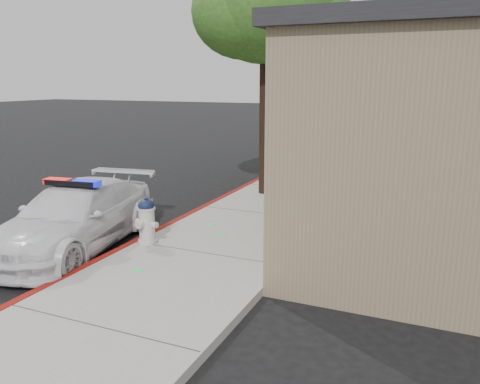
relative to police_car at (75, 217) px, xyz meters
name	(u,v)px	position (x,y,z in m)	size (l,w,h in m)	color
ground	(131,248)	(1.04, 0.38, -0.64)	(120.00, 120.00, 0.00)	black
sidewalk	(260,216)	(2.64, 3.38, -0.57)	(3.20, 60.00, 0.15)	#99968B
red_curb	(204,209)	(1.10, 3.38, -0.56)	(0.14, 60.00, 0.16)	maroon
police_car	(75,217)	(0.00, 0.00, 0.00)	(2.44, 4.63, 1.40)	white
fire_hydrant	(147,221)	(1.39, 0.44, -0.04)	(0.52, 0.45, 0.91)	silver
street_tree_near	(266,10)	(1.97, 5.42, 4.44)	(3.78, 3.61, 6.62)	black
street_tree_mid	(296,18)	(1.76, 8.75, 4.62)	(3.83, 3.56, 6.79)	black
street_tree_far	(340,58)	(1.77, 15.58, 3.64)	(3.11, 2.91, 5.50)	black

